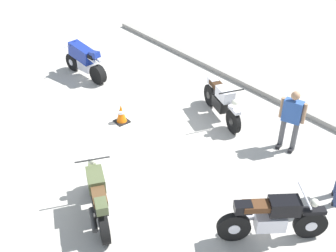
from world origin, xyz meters
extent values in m
plane|color=#B7B2A8|center=(0.00, 0.00, 0.00)|extent=(40.00, 40.00, 0.00)
cube|color=#9C978F|center=(0.00, 4.60, 0.07)|extent=(14.00, 0.30, 0.15)
cylinder|color=black|center=(-4.64, 0.92, 0.30)|extent=(0.61, 0.23, 0.60)
cylinder|color=black|center=(-3.30, 1.08, 0.30)|extent=(0.62, 0.29, 0.60)
cylinder|color=silver|center=(-4.64, 0.92, 0.30)|extent=(0.23, 0.20, 0.21)
cylinder|color=silver|center=(-3.30, 1.08, 0.30)|extent=(0.23, 0.20, 0.21)
cube|color=silver|center=(-3.92, 1.01, 0.40)|extent=(0.59, 0.34, 0.32)
cube|color=navy|center=(-4.07, 0.99, 0.80)|extent=(1.02, 0.47, 0.57)
cone|color=navy|center=(-4.59, 0.93, 0.95)|extent=(0.39, 0.38, 0.39)
cube|color=black|center=(-3.68, 1.03, 0.87)|extent=(0.63, 0.33, 0.12)
cube|color=navy|center=(-3.38, 1.07, 0.95)|extent=(0.37, 0.26, 0.23)
cylinder|color=silver|center=(-3.44, 1.14, 0.77)|extent=(0.40, 0.14, 0.17)
cylinder|color=silver|center=(-3.42, 0.98, 0.77)|extent=(0.40, 0.14, 0.17)
cylinder|color=silver|center=(-4.45, 0.94, 0.97)|extent=(0.12, 0.70, 0.04)
sphere|color=silver|center=(-4.67, 0.92, 0.90)|extent=(0.16, 0.16, 0.16)
cylinder|color=black|center=(1.00, -1.61, 0.30)|extent=(0.61, 0.38, 0.60)
cylinder|color=black|center=(2.25, -2.14, 0.30)|extent=(0.61, 0.38, 0.60)
cylinder|color=#333333|center=(1.00, -1.61, 0.30)|extent=(0.26, 0.25, 0.21)
cylinder|color=#333333|center=(2.25, -2.14, 0.30)|extent=(0.26, 0.25, 0.21)
cube|color=#333333|center=(1.67, -1.90, 0.40)|extent=(0.62, 0.48, 0.32)
cube|color=#515B38|center=(1.49, -1.82, 0.80)|extent=(0.64, 0.51, 0.30)
cube|color=#515B38|center=(1.00, -1.61, 0.63)|extent=(0.47, 0.32, 0.08)
cube|color=brown|center=(1.90, -2.00, 0.82)|extent=(0.65, 0.48, 0.12)
cube|color=#515B38|center=(2.18, -2.11, 0.80)|extent=(0.38, 0.33, 0.18)
cylinder|color=#333333|center=(1.97, -2.21, 0.35)|extent=(0.55, 0.32, 0.16)
cylinder|color=#333333|center=(1.18, -1.69, 1.05)|extent=(0.31, 0.66, 0.04)
sphere|color=silver|center=(0.98, -1.60, 0.85)|extent=(0.16, 0.16, 0.16)
cylinder|color=black|center=(1.25, 2.38, 0.32)|extent=(0.64, 0.33, 0.64)
cylinder|color=black|center=(-0.12, 2.87, 0.32)|extent=(0.64, 0.33, 0.64)
cylinder|color=black|center=(1.25, 2.38, 0.32)|extent=(0.26, 0.21, 0.22)
cylinder|color=black|center=(-0.12, 2.87, 0.32)|extent=(0.26, 0.21, 0.22)
cube|color=black|center=(0.52, 2.64, 0.42)|extent=(0.62, 0.45, 0.32)
cube|color=silver|center=(0.71, 2.57, 0.82)|extent=(0.64, 0.49, 0.30)
cube|color=silver|center=(1.25, 2.38, 0.67)|extent=(0.47, 0.30, 0.08)
cube|color=#382314|center=(0.28, 2.72, 0.84)|extent=(0.65, 0.45, 0.12)
cube|color=silver|center=(0.00, 2.83, 0.82)|extent=(0.38, 0.32, 0.18)
cylinder|color=black|center=(0.20, 2.94, 0.37)|extent=(0.56, 0.29, 0.16)
cylinder|color=black|center=(1.02, 2.46, 1.07)|extent=(0.27, 0.67, 0.04)
sphere|color=silver|center=(1.23, 2.39, 0.87)|extent=(0.16, 0.16, 0.16)
cylinder|color=black|center=(4.61, 0.91, 0.32)|extent=(0.48, 0.59, 0.64)
cylinder|color=black|center=(3.76, -0.26, 0.32)|extent=(0.48, 0.59, 0.64)
cylinder|color=silver|center=(4.61, 0.91, 0.32)|extent=(0.25, 0.26, 0.22)
cylinder|color=silver|center=(3.76, -0.26, 0.32)|extent=(0.25, 0.26, 0.22)
cube|color=silver|center=(4.16, 0.28, 0.42)|extent=(0.56, 0.62, 0.32)
cube|color=black|center=(4.27, 0.44, 0.82)|extent=(0.59, 0.64, 0.30)
cube|color=black|center=(4.61, 0.91, 0.67)|extent=(0.39, 0.45, 0.08)
cube|color=#4C2D19|center=(4.01, 0.08, 0.84)|extent=(0.56, 0.64, 0.12)
cube|color=black|center=(3.83, -0.16, 0.82)|extent=(0.37, 0.39, 0.18)
cylinder|color=silver|center=(3.78, 0.06, 0.37)|extent=(0.42, 0.51, 0.16)
cylinder|color=silver|center=(4.47, 0.71, 1.07)|extent=(0.59, 0.44, 0.04)
sphere|color=silver|center=(4.60, 0.89, 0.87)|extent=(0.16, 0.16, 0.16)
cylinder|color=#59595B|center=(2.43, 2.85, 0.39)|extent=(0.16, 0.16, 0.78)
cube|color=black|center=(2.45, 2.79, 0.04)|extent=(0.18, 0.28, 0.08)
cylinder|color=#59595B|center=(2.72, 2.95, 0.39)|extent=(0.16, 0.16, 0.78)
cube|color=black|center=(2.74, 2.89, 0.04)|extent=(0.18, 0.28, 0.08)
cube|color=#3359A5|center=(2.57, 2.90, 1.06)|extent=(0.49, 0.35, 0.56)
cylinder|color=tan|center=(2.32, 2.81, 1.08)|extent=(0.11, 0.11, 0.52)
cylinder|color=tan|center=(2.83, 2.98, 1.08)|extent=(0.11, 0.11, 0.52)
sphere|color=tan|center=(2.57, 2.90, 1.47)|extent=(0.21, 0.21, 0.21)
cube|color=black|center=(-0.97, 0.39, 0.01)|extent=(0.36, 0.36, 0.03)
cone|color=orange|center=(-0.97, 0.39, 0.28)|extent=(0.28, 0.28, 0.50)
cylinder|color=white|center=(-0.97, 0.39, 0.32)|extent=(0.19, 0.19, 0.08)
camera|label=1|loc=(7.16, -4.61, 6.19)|focal=44.46mm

